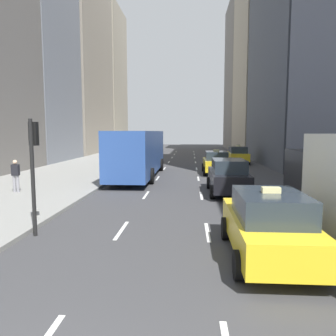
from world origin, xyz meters
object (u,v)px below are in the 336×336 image
Objects in this scene: sedan_black_near at (228,176)px; city_bus at (139,152)px; traffic_light_pole at (33,158)px; pedestrian_far_walking at (16,174)px; taxi_third at (216,162)px; taxi_lead at (268,224)px; taxi_second at (238,155)px.

sedan_black_near is 0.40× the size of city_bus.
pedestrian_far_walking is at bearing 123.05° from traffic_light_pole.
taxi_third is at bearing 90.00° from sedan_black_near.
taxi_third is 8.11m from sedan_black_near.
taxi_third is at bearing 90.00° from taxi_lead.
traffic_light_pole is (-6.75, -7.28, 1.49)m from sedan_black_near.
pedestrian_far_walking is at bearing -125.52° from city_bus.
taxi_lead reaches higher than sedan_black_near.
sedan_black_near reaches higher than pedestrian_far_walking.
taxi_second is 22.13m from pedestrian_far_walking.
pedestrian_far_walking is (-10.76, -9.22, 0.19)m from taxi_third.
taxi_second is (2.80, 25.09, 0.00)m from taxi_lead.
city_bus is at bearing 110.74° from taxi_lead.
taxi_third is at bearing -108.72° from taxi_second.
city_bus is at bearing 132.61° from sedan_black_near.
pedestrian_far_walking is (-13.56, -17.48, 0.19)m from taxi_second.
traffic_light_pole is (4.01, -6.17, 1.34)m from pedestrian_far_walking.
taxi_lead is 1.22× the size of traffic_light_pole.
pedestrian_far_walking is 7.48m from traffic_light_pole.
sedan_black_near is at bearing -90.00° from taxi_third.
sedan_black_near is at bearing 5.91° from pedestrian_far_walking.
traffic_light_pole reaches higher than pedestrian_far_walking.
taxi_third is 2.67× the size of pedestrian_far_walking.
taxi_second is 13.30m from city_bus.
pedestrian_far_walking is at bearing -127.80° from taxi_second.
sedan_black_near is 2.80× the size of pedestrian_far_walking.
pedestrian_far_walking is 0.46× the size of traffic_light_pole.
taxi_second and taxi_third have the same top height.
pedestrian_far_walking is (-10.76, 7.60, 0.19)m from taxi_lead.
taxi_second reaches higher than sedan_black_near.
taxi_third is 14.17m from pedestrian_far_walking.
city_bus is (-5.61, 14.82, 0.91)m from taxi_lead.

